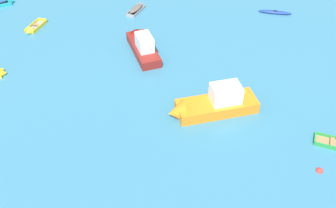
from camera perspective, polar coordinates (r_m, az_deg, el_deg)
The scene contains 7 objects.
motor_launch_maroon_back_row_right at distance 35.74m, azimuth -3.81°, elevation 8.65°, with size 4.59×6.02×2.39m.
rowboat_turquoise_far_right at distance 47.27m, azimuth -23.22°, elevation 13.46°, with size 3.62×3.19×1.09m.
motor_launch_orange_midfield_right at distance 29.17m, azimuth 6.31°, elevation -0.07°, with size 6.88×4.76×2.65m.
kayak_deep_blue_distant_center at distance 43.49m, azimuth 15.35°, elevation 12.80°, with size 3.42×0.61×0.32m.
rowboat_yellow_center at distance 41.14m, azimuth -19.21°, elevation 10.22°, with size 1.23×2.93×0.88m.
rowboat_grey_far_left at distance 42.79m, azimuth -4.39°, elevation 13.82°, with size 1.47×3.08×0.84m.
mooring_buoy_midfield at distance 27.37m, azimuth 21.20°, elevation -9.09°, with size 0.47×0.47×0.47m, color red.
Camera 1 is at (4.97, 1.83, 19.86)m, focal length 41.79 mm.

